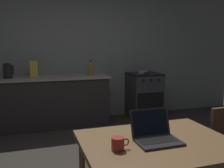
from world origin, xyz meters
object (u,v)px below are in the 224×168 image
dining_table (157,151)px  coffee_mug (118,144)px  electric_kettle (8,71)px  frying_pan (143,72)px  cereal_box (34,69)px  stove_oven (144,95)px  laptop (156,135)px  bottle (91,68)px

dining_table → coffee_mug: 0.36m
electric_kettle → frying_pan: electric_kettle is taller
frying_pan → cereal_box: cereal_box is taller
electric_kettle → stove_oven: bearing=-0.1°
frying_pan → coffee_mug: size_ratio=3.05×
stove_oven → cereal_box: bearing=179.4°
laptop → bottle: size_ratio=1.15×
laptop → stove_oven: bearing=70.6°
electric_kettle → bottle: (1.42, -0.05, 0.01)m
electric_kettle → bottle: size_ratio=0.90×
frying_pan → stove_oven: bearing=30.6°
dining_table → frying_pan: frying_pan is taller
electric_kettle → laptop: bearing=-67.4°
stove_oven → frying_pan: 0.48m
frying_pan → laptop: bearing=-113.2°
bottle → electric_kettle: bearing=178.0°
dining_table → cereal_box: size_ratio=3.92×
stove_oven → electric_kettle: (-2.52, 0.00, 0.57)m
dining_table → cereal_box: bearing=105.4°
dining_table → coffee_mug: bearing=-169.9°
dining_table → stove_oven: bearing=66.5°
bottle → stove_oven: bearing=2.5°
stove_oven → coffee_mug: 3.43m
dining_table → coffee_mug: (-0.33, -0.06, 0.12)m
electric_kettle → coffee_mug: 3.15m
stove_oven → electric_kettle: electric_kettle is taller
laptop → frying_pan: laptop is taller
dining_table → laptop: bearing=148.6°
stove_oven → laptop: (-1.29, -2.94, 0.35)m
electric_kettle → cereal_box: 0.42m
electric_kettle → coffee_mug: bearing=-73.2°
stove_oven → coffee_mug: stove_oven is taller
electric_kettle → dining_table: bearing=-67.2°
cereal_box → laptop: bearing=-74.8°
laptop → bottle: (0.19, 2.89, 0.24)m
electric_kettle → cereal_box: bearing=2.7°
cereal_box → electric_kettle: bearing=-177.3°
dining_table → bottle: bottle is taller
coffee_mug → electric_kettle: bearing=106.8°
cereal_box → stove_oven: bearing=-0.6°
stove_oven → bottle: 1.25m
stove_oven → frying_pan: (-0.05, -0.03, 0.48)m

